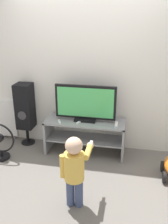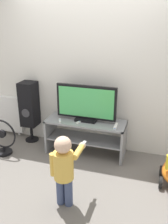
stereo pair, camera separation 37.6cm
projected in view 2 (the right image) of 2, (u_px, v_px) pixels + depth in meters
The scene contains 11 objects.
ground_plane at pixel (81, 159), 3.92m from camera, with size 16.00×16.00×0.00m, color slate.
wall_back at pixel (92, 70), 3.91m from camera, with size 10.00×0.06×2.60m.
tv_stand at pixel (86, 132), 3.98m from camera, with size 1.26×0.45×0.56m.
television at pixel (86, 104), 3.83m from camera, with size 0.94×0.20×0.57m.
game_console at pixel (116, 126), 3.68m from camera, with size 0.04×0.17×0.04m.
remote_primary at pixel (60, 121), 3.90m from camera, with size 0.08×0.13×0.03m.
remote_secondary at pixel (79, 122), 3.85m from camera, with size 0.08×0.13×0.03m.
child at pixel (64, 166), 2.82m from camera, with size 0.34×0.50×0.90m.
speaker_tower at pixel (29, 105), 4.27m from camera, with size 0.27×0.28×1.07m.
floor_fan at pixel (3, 139), 3.99m from camera, with size 0.49×0.26×0.60m.
radiator at pixel (8, 114), 4.63m from camera, with size 0.60×0.08×0.74m.
Camera 2 is at (1.05, -3.20, 2.13)m, focal length 40.00 mm.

